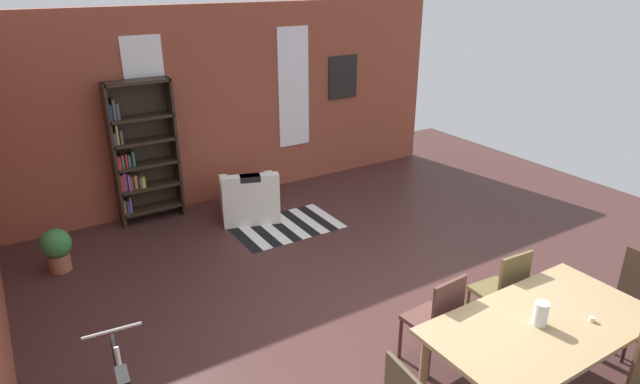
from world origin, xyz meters
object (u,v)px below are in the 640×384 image
(dining_table, at_px, (542,330))
(vase_on_table, at_px, (541,314))
(armchair_white, at_px, (249,199))
(dining_chair_far_right, at_px, (503,290))
(dining_chair_far_left, at_px, (437,318))
(dining_chair_head_right, at_px, (631,298))
(bookshelf_tall, at_px, (141,153))
(potted_plant_by_shelf, at_px, (57,248))

(dining_table, relative_size, vase_on_table, 9.55)
(dining_table, xyz_separation_m, armchair_white, (-0.48, 4.56, -0.40))
(dining_chair_far_right, bearing_deg, dining_chair_far_left, -180.00)
(dining_chair_head_right, relative_size, bookshelf_tall, 0.47)
(vase_on_table, bearing_deg, dining_chair_head_right, -0.08)
(vase_on_table, xyz_separation_m, potted_plant_by_shelf, (-3.03, 4.39, -0.56))
(vase_on_table, distance_m, bookshelf_tall, 5.56)
(armchair_white, bearing_deg, dining_chair_head_right, -68.28)
(dining_chair_head_right, xyz_separation_m, bookshelf_tall, (-3.10, 5.29, 0.49))
(dining_chair_far_right, relative_size, dining_chair_far_left, 1.00)
(dining_table, height_order, potted_plant_by_shelf, dining_table)
(vase_on_table, relative_size, dining_chair_far_right, 0.21)
(dining_table, bearing_deg, potted_plant_by_shelf, 125.06)
(dining_chair_head_right, relative_size, armchair_white, 0.94)
(potted_plant_by_shelf, bearing_deg, dining_chair_far_left, -54.07)
(potted_plant_by_shelf, bearing_deg, dining_table, -54.94)
(vase_on_table, height_order, dining_chair_far_right, vase_on_table)
(dining_chair_head_right, height_order, dining_chair_far_left, same)
(vase_on_table, relative_size, armchair_white, 0.20)
(dining_table, bearing_deg, vase_on_table, 180.00)
(dining_table, xyz_separation_m, vase_on_table, (-0.05, 0.00, 0.18))
(dining_table, distance_m, dining_chair_head_right, 1.35)
(dining_table, relative_size, potted_plant_by_shelf, 3.61)
(dining_chair_far_left, relative_size, potted_plant_by_shelf, 1.77)
(dining_table, xyz_separation_m, dining_chair_far_right, (0.43, 0.73, -0.17))
(bookshelf_tall, distance_m, potted_plant_by_shelf, 1.74)
(vase_on_table, bearing_deg, dining_chair_far_right, 56.50)
(dining_chair_head_right, bearing_deg, dining_chair_far_left, 157.48)
(dining_chair_far_right, xyz_separation_m, potted_plant_by_shelf, (-3.51, 3.66, -0.22))
(dining_chair_far_right, distance_m, potted_plant_by_shelf, 5.08)
(bookshelf_tall, xyz_separation_m, potted_plant_by_shelf, (-1.32, -0.89, -0.71))
(bookshelf_tall, distance_m, armchair_white, 1.64)
(dining_chair_head_right, distance_m, potted_plant_by_shelf, 6.24)
(dining_chair_far_right, height_order, dining_chair_head_right, same)
(dining_chair_far_right, height_order, armchair_white, dining_chair_far_right)
(dining_chair_head_right, xyz_separation_m, potted_plant_by_shelf, (-4.42, 4.40, -0.22))
(vase_on_table, bearing_deg, armchair_white, 95.31)
(dining_chair_far_right, distance_m, armchair_white, 3.94)
(bookshelf_tall, height_order, potted_plant_by_shelf, bookshelf_tall)
(dining_chair_far_left, height_order, bookshelf_tall, bookshelf_tall)
(vase_on_table, bearing_deg, dining_chair_far_left, 117.19)
(armchair_white, height_order, potted_plant_by_shelf, armchair_white)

